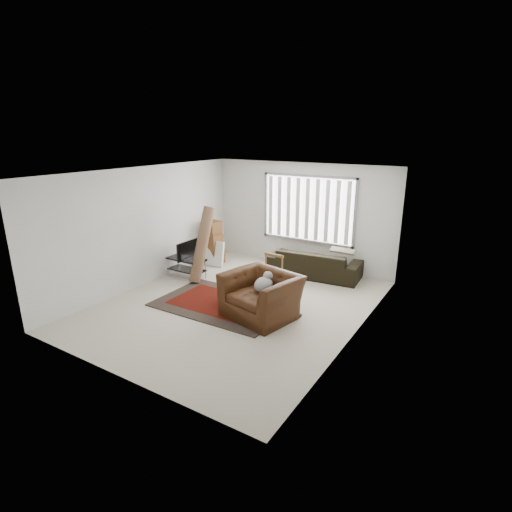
{
  "coord_description": "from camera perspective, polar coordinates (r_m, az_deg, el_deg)",
  "views": [
    {
      "loc": [
        4.37,
        -6.23,
        3.43
      ],
      "look_at": [
        0.35,
        0.23,
        1.05
      ],
      "focal_mm": 28.0,
      "sensor_mm": 36.0,
      "label": 1
    }
  ],
  "objects": [
    {
      "name": "room",
      "position": [
        8.19,
        -0.82,
        5.59
      ],
      "size": [
        6.0,
        6.02,
        2.71
      ],
      "color": "beige",
      "rests_on": "ground"
    },
    {
      "name": "persian_rug",
      "position": [
        8.38,
        -4.82,
        -6.79
      ],
      "size": [
        2.69,
        1.81,
        0.02
      ],
      "color": "black",
      "rests_on": "ground"
    },
    {
      "name": "tv_stand",
      "position": [
        9.88,
        -9.89,
        -1.07
      ],
      "size": [
        0.97,
        0.44,
        0.48
      ],
      "color": "black",
      "rests_on": "ground"
    },
    {
      "name": "tv",
      "position": [
        9.77,
        -9.99,
        0.93
      ],
      "size": [
        0.1,
        0.78,
        0.45
      ],
      "primitive_type": "imported",
      "rotation": [
        0.0,
        0.0,
        1.57
      ],
      "color": "black",
      "rests_on": "tv_stand"
    },
    {
      "name": "subwoofer",
      "position": [
        8.55,
        -3.34,
        -5.05
      ],
      "size": [
        0.36,
        0.36,
        0.31
      ],
      "primitive_type": "cube",
      "rotation": [
        0.0,
        0.0,
        0.19
      ],
      "color": "black",
      "rests_on": "persian_rug"
    },
    {
      "name": "moving_boxes",
      "position": [
        10.82,
        -6.14,
        1.75
      ],
      "size": [
        0.52,
        0.49,
        1.15
      ],
      "color": "brown",
      "rests_on": "ground"
    },
    {
      "name": "white_flatpack",
      "position": [
        10.64,
        -5.95,
        0.35
      ],
      "size": [
        0.55,
        0.27,
        0.67
      ],
      "primitive_type": "cube",
      "rotation": [
        -0.2,
        0.0,
        0.12
      ],
      "color": "silver",
      "rests_on": "ground"
    },
    {
      "name": "rolled_rug",
      "position": [
        9.47,
        -7.73,
        1.65
      ],
      "size": [
        0.36,
        0.86,
        1.78
      ],
      "primitive_type": "cylinder",
      "rotation": [
        -0.33,
        0.0,
        -0.11
      ],
      "color": "brown",
      "rests_on": "ground"
    },
    {
      "name": "sofa",
      "position": [
        9.91,
        8.34,
        -0.44
      ],
      "size": [
        2.33,
        1.18,
        0.87
      ],
      "primitive_type": "imported",
      "rotation": [
        0.0,
        0.0,
        3.23
      ],
      "color": "black",
      "rests_on": "ground"
    },
    {
      "name": "side_chair",
      "position": [
        8.61,
        1.92,
        -2.58
      ],
      "size": [
        0.48,
        0.48,
        0.9
      ],
      "rotation": [
        0.0,
        0.0,
        -0.01
      ],
      "color": "tan",
      "rests_on": "ground"
    },
    {
      "name": "armchair",
      "position": [
        7.64,
        0.77,
        -5.25
      ],
      "size": [
        1.53,
        1.4,
        0.98
      ],
      "rotation": [
        0.0,
        0.0,
        -0.21
      ],
      "color": "#371B0B",
      "rests_on": "ground"
    }
  ]
}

